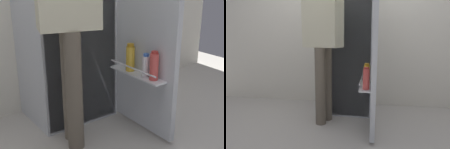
{
  "view_description": "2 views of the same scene",
  "coord_description": "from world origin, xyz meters",
  "views": [
    {
      "loc": [
        -1.21,
        -1.78,
        1.3
      ],
      "look_at": [
        0.03,
        -0.1,
        0.55
      ],
      "focal_mm": 49.45,
      "sensor_mm": 36.0,
      "label": 1
    },
    {
      "loc": [
        0.36,
        -2.2,
        1.0
      ],
      "look_at": [
        -0.02,
        -0.06,
        0.6
      ],
      "focal_mm": 32.92,
      "sensor_mm": 36.0,
      "label": 2
    }
  ],
  "objects": [
    {
      "name": "refrigerator",
      "position": [
        0.03,
        0.49,
        0.86
      ],
      "size": [
        0.73,
        1.23,
        1.72
      ],
      "color": "silver",
      "rests_on": "ground_plane"
    },
    {
      "name": "ground_plane",
      "position": [
        0.0,
        0.0,
        0.0
      ],
      "size": [
        5.41,
        5.41,
        0.0
      ],
      "primitive_type": "plane",
      "color": "#B7B2A8"
    },
    {
      "name": "person",
      "position": [
        -0.2,
        0.07,
        1.07
      ],
      "size": [
        0.58,
        0.82,
        1.77
      ],
      "color": "#665B4C",
      "rests_on": "ground_plane"
    }
  ]
}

